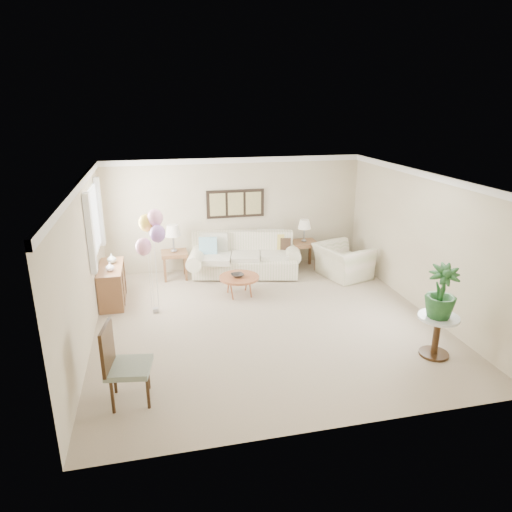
# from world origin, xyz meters

# --- Properties ---
(ground_plane) EXTENTS (6.00, 6.00, 0.00)m
(ground_plane) POSITION_xyz_m (0.00, 0.00, 0.00)
(ground_plane) COLOR tan
(room_shell) EXTENTS (6.04, 6.04, 2.60)m
(room_shell) POSITION_xyz_m (-0.11, 0.09, 1.63)
(room_shell) COLOR beige
(room_shell) RESTS_ON ground
(wall_art_triptych) EXTENTS (1.35, 0.06, 0.65)m
(wall_art_triptych) POSITION_xyz_m (0.00, 2.96, 1.55)
(wall_art_triptych) COLOR black
(wall_art_triptych) RESTS_ON ground
(sofa) EXTENTS (2.78, 1.46, 0.95)m
(sofa) POSITION_xyz_m (0.11, 2.45, 0.38)
(sofa) COLOR beige
(sofa) RESTS_ON ground
(end_table_left) EXTENTS (0.57, 0.52, 0.62)m
(end_table_left) POSITION_xyz_m (-1.48, 2.53, 0.52)
(end_table_left) COLOR brown
(end_table_left) RESTS_ON ground
(end_table_right) EXTENTS (0.60, 0.55, 0.66)m
(end_table_right) POSITION_xyz_m (1.55, 2.53, 0.55)
(end_table_right) COLOR brown
(end_table_right) RESTS_ON ground
(lamp_left) EXTENTS (0.35, 0.35, 0.62)m
(lamp_left) POSITION_xyz_m (-1.48, 2.53, 1.09)
(lamp_left) COLOR gray
(lamp_left) RESTS_ON end_table_left
(lamp_right) EXTENTS (0.30, 0.30, 0.53)m
(lamp_right) POSITION_xyz_m (1.55, 2.53, 1.06)
(lamp_right) COLOR gray
(lamp_right) RESTS_ON end_table_right
(coffee_table) EXTENTS (0.82, 0.82, 0.41)m
(coffee_table) POSITION_xyz_m (-0.25, 1.25, 0.38)
(coffee_table) COLOR brown
(coffee_table) RESTS_ON ground
(decor_bowl) EXTENTS (0.29, 0.29, 0.06)m
(decor_bowl) POSITION_xyz_m (-0.29, 1.24, 0.44)
(decor_bowl) COLOR #292421
(decor_bowl) RESTS_ON coffee_table
(armchair) EXTENTS (1.27, 1.36, 0.73)m
(armchair) POSITION_xyz_m (2.23, 1.79, 0.37)
(armchair) COLOR beige
(armchair) RESTS_ON ground
(side_table) EXTENTS (0.62, 0.62, 0.67)m
(side_table) POSITION_xyz_m (2.29, -1.74, 0.51)
(side_table) COLOR silver
(side_table) RESTS_ON ground
(potted_plant) EXTENTS (0.60, 0.60, 0.83)m
(potted_plant) POSITION_xyz_m (2.26, -1.76, 1.09)
(potted_plant) COLOR #1B431C
(potted_plant) RESTS_ON side_table
(accent_chair) EXTENTS (0.63, 0.63, 1.13)m
(accent_chair) POSITION_xyz_m (-2.39, -1.87, 0.58)
(accent_chair) COLOR gray
(accent_chair) RESTS_ON ground
(credenza) EXTENTS (0.46, 1.20, 0.74)m
(credenza) POSITION_xyz_m (-2.76, 1.50, 0.37)
(credenza) COLOR brown
(credenza) RESTS_ON ground
(vase_white) EXTENTS (0.18, 0.18, 0.17)m
(vase_white) POSITION_xyz_m (-2.74, 1.24, 0.82)
(vase_white) COLOR white
(vase_white) RESTS_ON credenza
(vase_sage) EXTENTS (0.19, 0.19, 0.19)m
(vase_sage) POSITION_xyz_m (-2.74, 1.71, 0.83)
(vase_sage) COLOR #B1B9AB
(vase_sage) RESTS_ON credenza
(balloon_cluster) EXTENTS (0.54, 0.51, 1.97)m
(balloon_cluster) POSITION_xyz_m (-1.93, 0.83, 1.59)
(balloon_cluster) COLOR gray
(balloon_cluster) RESTS_ON ground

